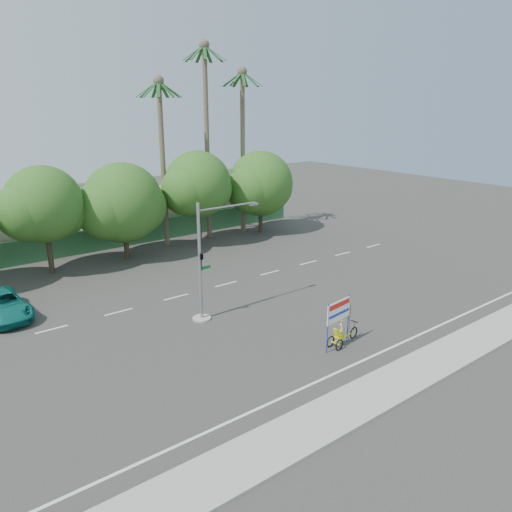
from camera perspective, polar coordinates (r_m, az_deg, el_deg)
ground at (r=28.41m, az=2.45°, el=-8.56°), size 120.00×120.00×0.00m
sidewalk_near at (r=23.88m, az=14.52°, el=-14.37°), size 50.00×2.40×0.12m
fence at (r=45.64m, az=-15.22°, el=2.21°), size 38.00×0.08×2.00m
building_right at (r=52.76m, az=-9.21°, el=5.47°), size 14.00×8.00×3.60m
tree_left at (r=39.35m, az=-23.13°, el=5.16°), size 6.66×5.60×8.07m
tree_center at (r=41.33m, az=-15.02°, el=5.64°), size 7.62×6.40×7.85m
tree_right at (r=44.31m, az=-6.70°, el=7.87°), size 6.90×5.80×8.36m
tree_far_right at (r=48.34m, az=0.49°, el=8.05°), size 7.38×6.20×7.94m
palm_tall at (r=46.12m, az=-5.69°, el=14.80°), size 3.73×3.79×17.45m
palm_mid at (r=48.43m, az=-1.54°, el=13.72°), size 3.73×3.79×15.45m
palm_short at (r=43.99m, az=-10.70°, el=12.38°), size 3.73×3.79×14.45m
traffic_signal at (r=29.09m, az=-5.87°, el=-1.78°), size 4.72×1.10×7.00m
trike_billboard at (r=26.73m, az=9.68°, el=-7.91°), size 2.79×0.81×2.75m
pickup_truck at (r=33.44m, az=-27.13°, el=-5.03°), size 2.86×5.68×1.54m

